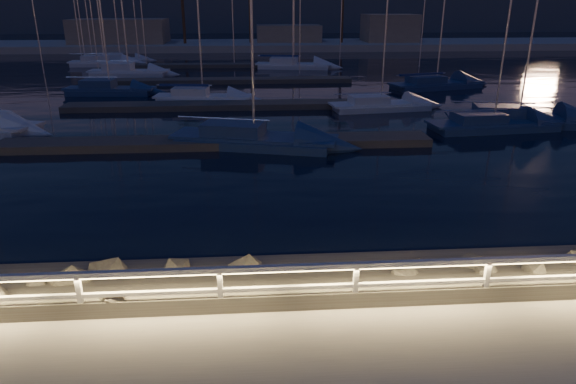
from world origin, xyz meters
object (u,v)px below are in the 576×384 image
at_px(sailboat_i, 127,72).
at_px(sailboat_m, 119,60).
at_px(sailboat_j, 200,97).
at_px(sailboat_g, 378,104).
at_px(sailboat_l, 434,84).
at_px(sailboat_e, 108,89).
at_px(sailboat_k, 292,65).
at_px(sailboat_n, 103,62).
at_px(guard_rail, 170,281).
at_px(sailboat_d, 490,123).
at_px(sailboat_h, 515,117).
at_px(sailboat_c, 250,138).

xyz_separation_m(sailboat_i, sailboat_m, (-3.53, 11.87, -0.05)).
bearing_deg(sailboat_m, sailboat_j, -81.18).
bearing_deg(sailboat_g, sailboat_l, 44.67).
height_order(sailboat_l, sailboat_m, sailboat_l).
xyz_separation_m(sailboat_e, sailboat_g, (20.12, -7.70, -0.05)).
relative_size(sailboat_j, sailboat_k, 0.85).
bearing_deg(sailboat_i, sailboat_n, 121.50).
xyz_separation_m(sailboat_m, sailboat_n, (-1.14, -2.97, 0.03)).
bearing_deg(sailboat_e, sailboat_g, -15.44).
bearing_deg(sailboat_m, sailboat_g, -66.66).
xyz_separation_m(guard_rail, sailboat_m, (-13.94, 54.95, -0.96)).
xyz_separation_m(sailboat_k, sailboat_l, (11.05, -14.76, -0.02)).
xyz_separation_m(guard_rail, sailboat_k, (6.45, 48.18, -0.94)).
relative_size(guard_rail, sailboat_d, 3.40).
bearing_deg(sailboat_h, sailboat_d, -136.01).
bearing_deg(sailboat_d, sailboat_l, 77.32).
height_order(guard_rail, sailboat_h, sailboat_h).
distance_m(guard_rail, sailboat_c, 16.05).
xyz_separation_m(sailboat_h, sailboat_j, (-19.66, 8.60, -0.01)).
relative_size(sailboat_g, sailboat_n, 0.89).
height_order(sailboat_g, sailboat_n, sailboat_n).
bearing_deg(sailboat_h, guard_rail, -120.03).
relative_size(guard_rail, sailboat_e, 3.65).
bearing_deg(sailboat_i, guard_rail, -72.60).
height_order(sailboat_h, sailboat_l, sailboat_h).
xyz_separation_m(sailboat_d, sailboat_n, (-30.72, 33.53, 0.05)).
bearing_deg(sailboat_h, sailboat_c, -154.58).
xyz_separation_m(sailboat_c, sailboat_h, (16.05, 3.85, -0.02)).
xyz_separation_m(sailboat_l, sailboat_m, (-31.43, 21.53, 0.00)).
bearing_deg(guard_rail, sailboat_l, 62.37).
bearing_deg(sailboat_l, sailboat_d, -112.83).
height_order(sailboat_i, sailboat_l, sailboat_l).
height_order(sailboat_i, sailboat_j, sailboat_i).
relative_size(sailboat_d, sailboat_j, 1.08).
xyz_separation_m(sailboat_e, sailboat_i, (-0.84, 10.74, 0.03)).
bearing_deg(sailboat_d, sailboat_m, 123.37).
height_order(sailboat_e, sailboat_i, sailboat_i).
distance_m(sailboat_d, sailboat_e, 28.79).
height_order(sailboat_j, sailboat_k, sailboat_k).
relative_size(sailboat_i, sailboat_m, 1.19).
xyz_separation_m(sailboat_g, sailboat_l, (6.95, 8.77, 0.02)).
bearing_deg(sailboat_j, sailboat_d, -22.81).
relative_size(guard_rail, sailboat_j, 3.68).
xyz_separation_m(sailboat_c, sailboat_k, (4.71, 32.25, -0.00)).
bearing_deg(sailboat_m, sailboat_l, -50.02).
relative_size(sailboat_d, sailboat_i, 0.98).
distance_m(sailboat_d, sailboat_i, 35.86).
relative_size(guard_rail, sailboat_l, 3.15).
xyz_separation_m(sailboat_i, sailboat_k, (16.86, 5.09, -0.03)).
height_order(guard_rail, sailboat_k, sailboat_k).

